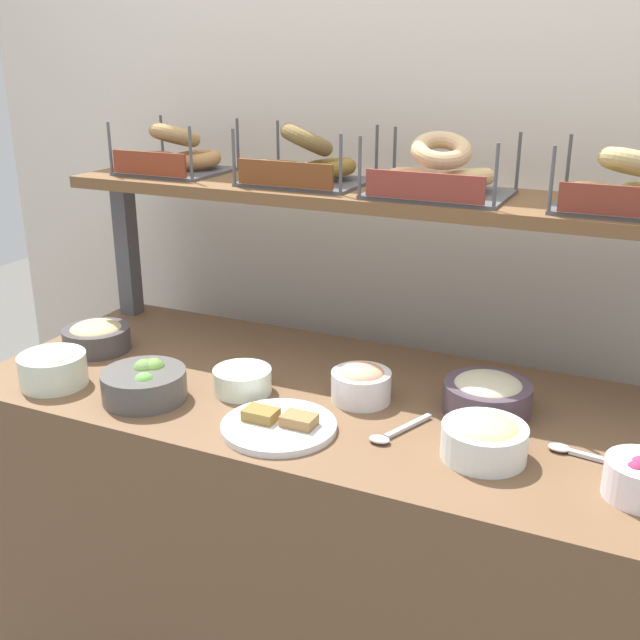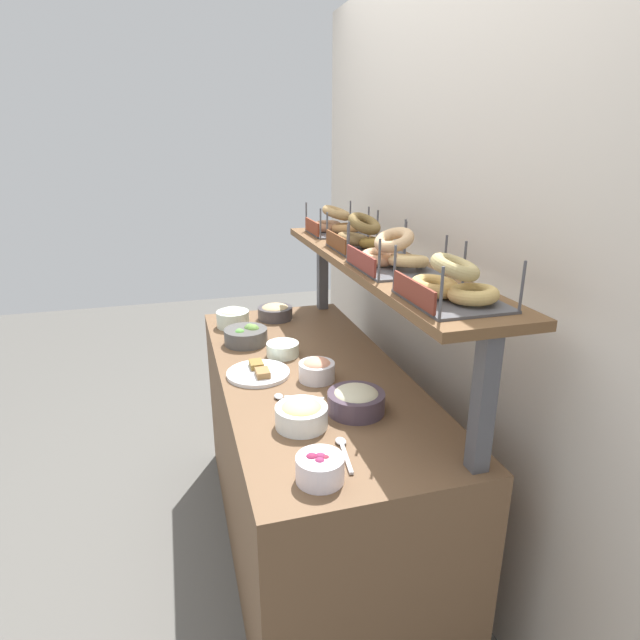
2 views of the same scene
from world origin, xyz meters
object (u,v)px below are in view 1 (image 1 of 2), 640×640
at_px(bagel_basket_everything, 175,156).
at_px(bagel_basket_sesame, 627,189).
at_px(bowl_egg_salad, 484,438).
at_px(bowl_lox_spread, 361,383).
at_px(bowl_tuna_salad, 487,394).
at_px(serving_spoon_near_plate, 393,433).
at_px(serving_spoon_by_edge, 580,453).
at_px(bagel_basket_plain, 439,175).
at_px(bowl_potato_salad, 53,366).
at_px(bowl_veggie_mix, 145,383).
at_px(serving_plate_white, 279,425).
at_px(bagel_basket_cinnamon_raisin, 306,164).
at_px(bowl_hummus, 97,336).
at_px(bowl_cream_cheese, 242,378).

bearing_deg(bagel_basket_everything, bagel_basket_sesame, -1.44).
height_order(bowl_egg_salad, bagel_basket_everything, bagel_basket_everything).
bearing_deg(bowl_lox_spread, bowl_tuna_salad, 12.98).
bearing_deg(serving_spoon_near_plate, bowl_egg_salad, -1.60).
xyz_separation_m(serving_spoon_near_plate, serving_spoon_by_edge, (0.36, 0.08, 0.00)).
bearing_deg(bagel_basket_sesame, bagel_basket_everything, 178.56).
xyz_separation_m(bowl_egg_salad, bagel_basket_sesame, (0.18, 0.39, 0.43)).
bearing_deg(bagel_basket_everything, bagel_basket_plain, -2.46).
relative_size(bowl_potato_salad, bowl_tuna_salad, 0.82).
xyz_separation_m(bowl_veggie_mix, bagel_basket_sesame, (0.94, 0.45, 0.44)).
height_order(bowl_lox_spread, bowl_tuna_salad, same).
bearing_deg(serving_plate_white, bagel_basket_cinnamon_raisin, 109.41).
xyz_separation_m(bagel_basket_plain, bagel_basket_sesame, (0.41, 0.00, -0.00)).
bearing_deg(bagel_basket_everything, bowl_hummus, -104.69).
xyz_separation_m(bowl_tuna_salad, serving_spoon_by_edge, (0.21, -0.11, -0.04)).
bearing_deg(bagel_basket_sesame, bowl_cream_cheese, -156.58).
bearing_deg(bagel_basket_sesame, bowl_hummus, -168.00).
bearing_deg(serving_spoon_near_plate, bagel_basket_everything, 152.48).
distance_m(bowl_egg_salad, bowl_veggie_mix, 0.76).
bearing_deg(bowl_cream_cheese, serving_plate_white, -38.49).
relative_size(bagel_basket_cinnamon_raisin, bagel_basket_sesame, 0.99).
bearing_deg(bowl_cream_cheese, bagel_basket_cinnamon_raisin, 90.64).
bearing_deg(bagel_basket_cinnamon_raisin, bowl_egg_salad, -35.19).
xyz_separation_m(bowl_cream_cheese, bagel_basket_sesame, (0.75, 0.33, 0.44)).
height_order(bowl_cream_cheese, bowl_hummus, bowl_hummus).
relative_size(bowl_cream_cheese, bowl_hummus, 0.78).
relative_size(serving_plate_white, bagel_basket_cinnamon_raisin, 0.82).
xyz_separation_m(serving_spoon_by_edge, bagel_basket_sesame, (0.01, 0.31, 0.47)).
distance_m(serving_spoon_near_plate, bagel_basket_cinnamon_raisin, 0.74).
xyz_separation_m(bowl_tuna_salad, bagel_basket_cinnamon_raisin, (-0.54, 0.21, 0.44)).
xyz_separation_m(bowl_lox_spread, bagel_basket_sesame, (0.49, 0.26, 0.43)).
bearing_deg(bagel_basket_plain, bagel_basket_cinnamon_raisin, 176.10).
bearing_deg(bagel_basket_sesame, bowl_veggie_mix, -154.20).
bearing_deg(bowl_potato_salad, bagel_basket_cinnamon_raisin, 50.10).
distance_m(bowl_hummus, serving_spoon_near_plate, 0.88).
xyz_separation_m(bowl_hummus, bagel_basket_plain, (0.83, 0.26, 0.44)).
bearing_deg(bowl_tuna_salad, bowl_cream_cheese, -166.08).
bearing_deg(bowl_egg_salad, serving_spoon_near_plate, 178.40).
xyz_separation_m(bowl_lox_spread, bagel_basket_plain, (0.08, 0.25, 0.43)).
bearing_deg(bowl_tuna_salad, bowl_egg_salad, -78.24).
bearing_deg(serving_plate_white, bowl_cream_cheese, 141.51).
bearing_deg(bagel_basket_sesame, serving_spoon_by_edge, -91.00).
xyz_separation_m(bowl_cream_cheese, bagel_basket_everything, (-0.40, 0.36, 0.44)).
distance_m(bowl_cream_cheese, bowl_hummus, 0.49).
bearing_deg(serving_spoon_by_edge, bowl_cream_cheese, -178.54).
distance_m(bowl_potato_salad, bagel_basket_everything, 0.67).
bearing_deg(bagel_basket_plain, bagel_basket_sesame, 0.45).
distance_m(bowl_potato_salad, bagel_basket_sesame, 1.34).
bearing_deg(bowl_hummus, bowl_tuna_salad, 3.88).
bearing_deg(bowl_cream_cheese, bowl_veggie_mix, -145.25).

